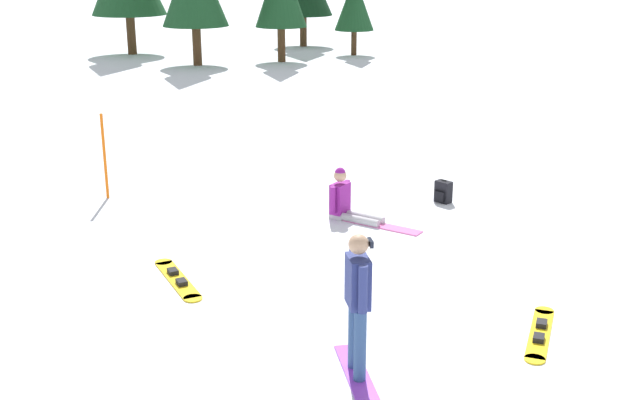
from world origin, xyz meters
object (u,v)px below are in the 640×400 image
(loose_snowboard_near_left, at_px, (540,333))
(backpack_black, at_px, (443,192))
(snowboarder_midground, at_px, (348,202))
(trail_marker_pole, at_px, (105,156))
(loose_snowboard_far_spare, at_px, (177,279))
(snowboarder_foreground, at_px, (358,302))

(loose_snowboard_near_left, height_order, backpack_black, backpack_black)
(snowboarder_midground, distance_m, trail_marker_pole, 5.11)
(backpack_black, bearing_deg, loose_snowboard_near_left, -109.79)
(loose_snowboard_far_spare, bearing_deg, backpack_black, 15.62)
(loose_snowboard_near_left, relative_size, loose_snowboard_far_spare, 0.78)
(snowboarder_foreground, height_order, loose_snowboard_far_spare, snowboarder_foreground)
(loose_snowboard_far_spare, relative_size, trail_marker_pole, 1.05)
(backpack_black, bearing_deg, loose_snowboard_far_spare, -164.38)
(trail_marker_pole, bearing_deg, backpack_black, -26.68)
(loose_snowboard_near_left, bearing_deg, backpack_black, 70.21)
(loose_snowboard_near_left, bearing_deg, snowboarder_foreground, 178.29)
(snowboarder_foreground, height_order, snowboarder_midground, snowboarder_foreground)
(snowboarder_foreground, bearing_deg, snowboarder_midground, 64.81)
(snowboarder_foreground, bearing_deg, loose_snowboard_far_spare, 108.61)
(backpack_black, bearing_deg, trail_marker_pole, 153.32)
(snowboarder_foreground, bearing_deg, backpack_black, 48.95)
(snowboarder_foreground, distance_m, snowboarder_midground, 5.79)
(loose_snowboard_far_spare, bearing_deg, snowboarder_foreground, -71.39)
(snowboarder_foreground, relative_size, backpack_black, 3.84)
(trail_marker_pole, bearing_deg, snowboarder_midground, -39.65)
(snowboarder_midground, bearing_deg, trail_marker_pole, 140.35)
(loose_snowboard_near_left, distance_m, loose_snowboard_far_spare, 5.48)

